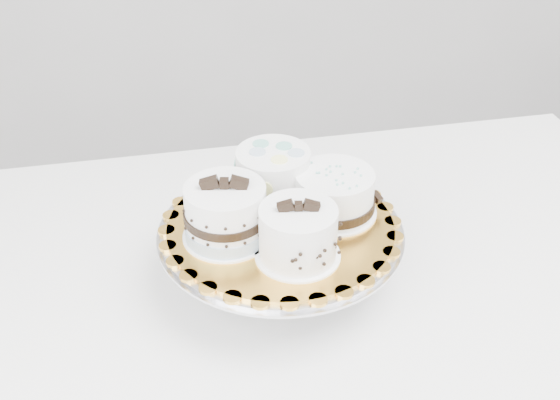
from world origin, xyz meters
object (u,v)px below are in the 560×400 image
object	(u,v)px
cake_swirl	(298,235)
cake_ribbon	(335,194)
cake_dots	(273,175)
table	(301,322)
cake_banded	(226,215)
cake_stand	(281,244)
cake_board	(281,226)

from	to	relation	value
cake_swirl	cake_ribbon	xyz separation A→B (m)	(0.08, 0.08, -0.01)
cake_dots	cake_swirl	bearing A→B (deg)	-114.03
table	cake_ribbon	distance (m)	0.21
cake_banded	cake_ribbon	size ratio (longest dim) A/B	0.97
cake_dots	table	bearing A→B (deg)	-101.02
table	cake_stand	xyz separation A→B (m)	(-0.03, 0.03, 0.13)
cake_stand	cake_board	bearing A→B (deg)	0.00
table	cake_board	size ratio (longest dim) A/B	4.25
cake_stand	cake_dots	world-z (taller)	cake_dots
cake_banded	cake_dots	bearing A→B (deg)	55.68
table	cake_board	bearing A→B (deg)	139.78
cake_swirl	cake_ribbon	world-z (taller)	cake_swirl
cake_stand	cake_swirl	xyz separation A→B (m)	(0.00, -0.07, 0.07)
table	cake_banded	xyz separation A→B (m)	(-0.10, 0.02, 0.20)
table	cake_banded	world-z (taller)	cake_banded
cake_board	cake_swirl	xyz separation A→B (m)	(0.00, -0.07, 0.04)
cake_stand	cake_ribbon	xyz separation A→B (m)	(0.08, 0.01, 0.06)
cake_dots	cake_banded	bearing A→B (deg)	-161.36
cake_swirl	cake_ribbon	size ratio (longest dim) A/B	0.89
cake_banded	cake_ribbon	xyz separation A→B (m)	(0.16, 0.01, -0.01)
cake_dots	cake_board	bearing A→B (deg)	-118.60
cake_stand	cake_swirl	world-z (taller)	cake_swirl
cake_board	cake_banded	distance (m)	0.09
cake_banded	cake_swirl	bearing A→B (deg)	-24.74
cake_banded	cake_ribbon	world-z (taller)	cake_banded
cake_swirl	cake_dots	bearing A→B (deg)	101.82
cake_board	table	bearing A→B (deg)	-45.28
cake_board	cake_ribbon	world-z (taller)	cake_ribbon
table	cake_swirl	distance (m)	0.21
cake_banded	cake_ribbon	bearing A→B (deg)	20.74
cake_swirl	table	bearing A→B (deg)	78.29
cake_board	cake_dots	world-z (taller)	cake_dots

